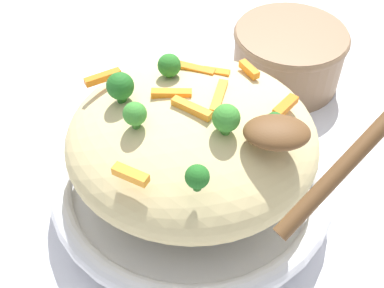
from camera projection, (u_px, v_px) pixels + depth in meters
The scene contains 20 objects.
ground_plane at pixel (192, 197), 0.53m from camera, with size 2.40×2.40×0.00m, color silver.
serving_bowl at pixel (192, 181), 0.51m from camera, with size 0.30×0.30×0.05m.
pasta_mound at pixel (192, 138), 0.46m from camera, with size 0.25×0.23×0.10m, color #DBC689.
carrot_piece_0 at pixel (216, 72), 0.46m from camera, with size 0.03×0.01×0.01m, color orange.
carrot_piece_1 at pixel (193, 108), 0.42m from camera, with size 0.04×0.01×0.01m, color orange.
carrot_piece_2 at pixel (285, 103), 0.43m from camera, with size 0.03×0.01×0.01m, color orange.
carrot_piece_3 at pixel (103, 77), 0.46m from camera, with size 0.04×0.01×0.01m, color orange.
carrot_piece_4 at pixel (172, 94), 0.43m from camera, with size 0.04×0.01×0.01m, color orange.
carrot_piece_5 at pixel (195, 69), 0.46m from camera, with size 0.04×0.01×0.01m, color orange.
carrot_piece_6 at pixel (131, 175), 0.37m from camera, with size 0.03×0.01×0.01m, color orange.
carrot_piece_7 at pixel (219, 97), 0.43m from camera, with size 0.04×0.01×0.01m, color orange.
carrot_piece_8 at pixel (249, 69), 0.46m from camera, with size 0.03×0.01×0.01m, color orange.
broccoli_floret_0 at pixel (275, 121), 0.40m from camera, with size 0.02×0.02×0.02m.
broccoli_floret_1 at pixel (226, 119), 0.39m from camera, with size 0.02×0.02×0.03m.
broccoli_floret_2 at pixel (197, 177), 0.36m from camera, with size 0.02×0.02×0.02m.
broccoli_floret_3 at pixel (169, 66), 0.45m from camera, with size 0.02×0.02×0.03m.
broccoli_floret_4 at pixel (120, 86), 0.43m from camera, with size 0.03×0.03×0.03m.
broccoli_floret_5 at pixel (135, 114), 0.40m from camera, with size 0.02×0.02×0.03m.
serving_spoon at pixel (302, 139), 0.37m from camera, with size 0.13×0.12×0.08m.
companion_bowl at pixel (288, 54), 0.64m from camera, with size 0.15×0.15×0.08m.
Camera 1 is at (-0.01, 0.32, 0.43)m, focal length 44.44 mm.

